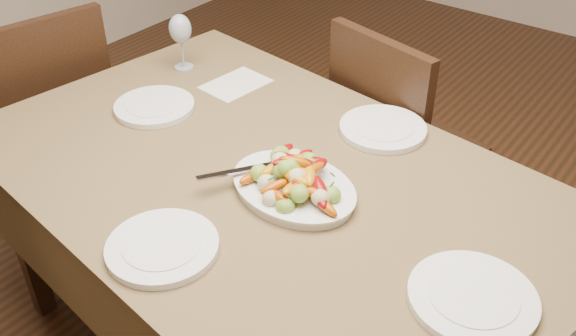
% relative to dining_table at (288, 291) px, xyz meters
% --- Properties ---
extents(floor, '(6.00, 6.00, 0.00)m').
position_rel_dining_table_xyz_m(floor, '(0.02, 0.29, -0.38)').
color(floor, '#371F10').
rests_on(floor, ground).
extents(dining_table, '(1.96, 1.27, 0.76)m').
position_rel_dining_table_xyz_m(dining_table, '(0.00, 0.00, 0.00)').
color(dining_table, brown).
rests_on(dining_table, ground).
extents(chair_far, '(0.51, 0.51, 0.95)m').
position_rel_dining_table_xyz_m(chair_far, '(-0.03, 0.76, 0.10)').
color(chair_far, black).
rests_on(chair_far, ground).
extents(chair_left, '(0.49, 0.49, 0.95)m').
position_rel_dining_table_xyz_m(chair_left, '(-1.23, 0.07, 0.10)').
color(chair_left, black).
rests_on(chair_left, ground).
extents(serving_platter, '(0.37, 0.29, 0.02)m').
position_rel_dining_table_xyz_m(serving_platter, '(0.03, -0.01, 0.39)').
color(serving_platter, white).
rests_on(serving_platter, dining_table).
extents(roasted_vegetables, '(0.30, 0.22, 0.09)m').
position_rel_dining_table_xyz_m(roasted_vegetables, '(0.03, -0.01, 0.45)').
color(roasted_vegetables, maroon).
rests_on(roasted_vegetables, serving_platter).
extents(serving_spoon, '(0.28, 0.18, 0.03)m').
position_rel_dining_table_xyz_m(serving_spoon, '(-0.04, -0.04, 0.43)').
color(serving_spoon, '#9EA0A8').
rests_on(serving_spoon, serving_platter).
extents(plate_left, '(0.25, 0.25, 0.02)m').
position_rel_dining_table_xyz_m(plate_left, '(-0.57, 0.07, 0.39)').
color(plate_left, white).
rests_on(plate_left, dining_table).
extents(plate_right, '(0.27, 0.27, 0.02)m').
position_rel_dining_table_xyz_m(plate_right, '(0.54, -0.08, 0.39)').
color(plate_right, white).
rests_on(plate_right, dining_table).
extents(plate_far, '(0.25, 0.25, 0.02)m').
position_rel_dining_table_xyz_m(plate_far, '(0.06, 0.39, 0.39)').
color(plate_far, white).
rests_on(plate_far, dining_table).
extents(plate_near, '(0.26, 0.26, 0.02)m').
position_rel_dining_table_xyz_m(plate_near, '(-0.08, -0.36, 0.39)').
color(plate_near, white).
rests_on(plate_near, dining_table).
extents(wine_glass, '(0.08, 0.08, 0.20)m').
position_rel_dining_table_xyz_m(wine_glass, '(-0.70, 0.33, 0.48)').
color(wine_glass, '#8C99A5').
rests_on(wine_glass, dining_table).
extents(menu_card, '(0.17, 0.22, 0.00)m').
position_rel_dining_table_xyz_m(menu_card, '(-0.48, 0.34, 0.38)').
color(menu_card, silver).
rests_on(menu_card, dining_table).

